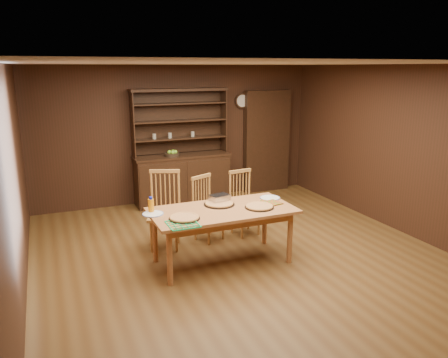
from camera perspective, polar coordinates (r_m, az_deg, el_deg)
name	(u,v)px	position (r m, az deg, el deg)	size (l,w,h in m)	color
floor	(243,257)	(6.16, 2.43, -10.09)	(6.00, 6.00, 0.00)	brown
room_shell	(244,145)	(5.69, 2.60, 4.51)	(6.00, 6.00, 6.00)	silver
china_hutch	(182,172)	(8.42, -5.50, 0.88)	(1.84, 0.52, 2.17)	#311A10
doorway	(267,141)	(9.18, 5.58, 4.91)	(1.00, 0.18, 2.10)	#311A10
wall_clock	(242,101)	(8.88, 2.36, 10.17)	(0.30, 0.05, 0.30)	#311A10
dining_table	(222,215)	(5.75, -0.23, -4.73)	(1.88, 0.94, 0.75)	#B4713E
chair_left	(165,207)	(6.38, -7.71, -3.58)	(0.59, 0.58, 1.13)	#BA7B40
chair_center	(206,206)	(6.60, -2.41, -3.54)	(0.53, 0.52, 0.99)	#BA7B40
chair_right	(243,200)	(6.84, 2.49, -2.79)	(0.46, 0.44, 1.01)	#BA7B40
pizza_left	(184,218)	(5.38, -5.21, -5.04)	(0.39, 0.39, 0.04)	black
pizza_right	(259,206)	(5.80, 4.64, -3.59)	(0.39, 0.39, 0.04)	black
pizza_center	(219,204)	(5.90, -0.63, -3.22)	(0.42, 0.42, 0.04)	black
cooling_rack	(183,224)	(5.20, -5.41, -5.87)	(0.34, 0.34, 0.02)	#0DB45C
plate_left	(153,214)	(5.59, -9.26, -4.52)	(0.27, 0.27, 0.02)	white
plate_right	(270,198)	(6.22, 6.01, -2.46)	(0.29, 0.29, 0.02)	white
foil_dish	(220,198)	(6.00, -0.58, -2.56)	(0.26, 0.19, 0.11)	silver
juice_bottle	(151,205)	(5.65, -9.51, -3.42)	(0.08, 0.08, 0.21)	orange
pot_holder_a	(272,203)	(5.99, 6.29, -3.13)	(0.22, 0.22, 0.02)	red
pot_holder_b	(267,201)	(6.07, 5.67, -2.91)	(0.19, 0.19, 0.01)	red
fruit_bowl	(172,154)	(8.21, -6.78, 3.28)	(0.28, 0.28, 0.12)	black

